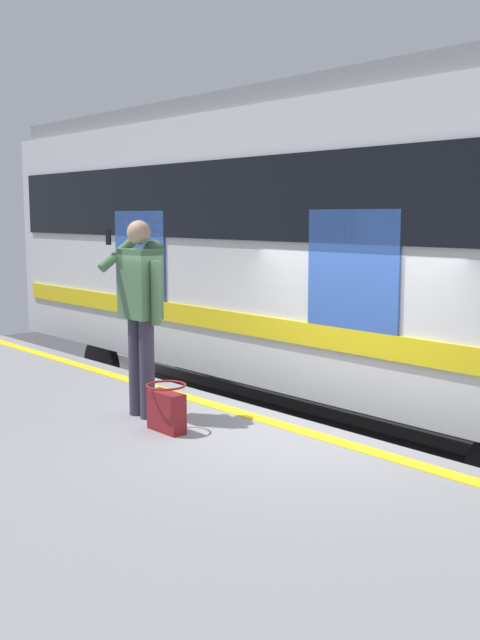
{
  "coord_description": "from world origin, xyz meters",
  "views": [
    {
      "loc": [
        -4.56,
        4.89,
        2.86
      ],
      "look_at": [
        0.53,
        0.3,
        1.88
      ],
      "focal_mm": 41.44,
      "sensor_mm": 36.0,
      "label": 1
    }
  ],
  "objects": [
    {
      "name": "ground_plane",
      "position": [
        0.0,
        0.0,
        0.0
      ],
      "size": [
        24.42,
        24.42,
        0.0
      ],
      "primitive_type": "plane",
      "color": "#3D3D3F"
    },
    {
      "name": "platform",
      "position": [
        0.0,
        1.84,
        0.49
      ],
      "size": [
        12.92,
        3.67,
        0.98
      ],
      "primitive_type": "cube",
      "color": "gray",
      "rests_on": "ground"
    },
    {
      "name": "safety_line",
      "position": [
        0.0,
        0.3,
        0.99
      ],
      "size": [
        12.66,
        0.16,
        0.01
      ],
      "primitive_type": "cube",
      "color": "yellow",
      "rests_on": "platform"
    },
    {
      "name": "track_rail_near",
      "position": [
        0.0,
        -1.42,
        0.08
      ],
      "size": [
        16.8,
        0.08,
        0.16
      ],
      "primitive_type": "cube",
      "color": "slate",
      "rests_on": "ground"
    },
    {
      "name": "track_rail_far",
      "position": [
        0.0,
        -2.86,
        0.08
      ],
      "size": [
        16.8,
        0.08,
        0.16
      ],
      "primitive_type": "cube",
      "color": "slate",
      "rests_on": "ground"
    },
    {
      "name": "train_carriage",
      "position": [
        1.77,
        -2.14,
        2.6
      ],
      "size": [
        10.25,
        3.0,
        4.12
      ],
      "color": "silver",
      "rests_on": "ground"
    },
    {
      "name": "passenger",
      "position": [
        1.06,
        1.05,
        2.07
      ],
      "size": [
        0.57,
        0.55,
        1.83
      ],
      "color": "#383347",
      "rests_on": "platform"
    },
    {
      "name": "handbag",
      "position": [
        0.52,
        1.18,
        1.18
      ],
      "size": [
        0.39,
        0.35,
        0.42
      ],
      "color": "maroon",
      "rests_on": "platform"
    }
  ]
}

